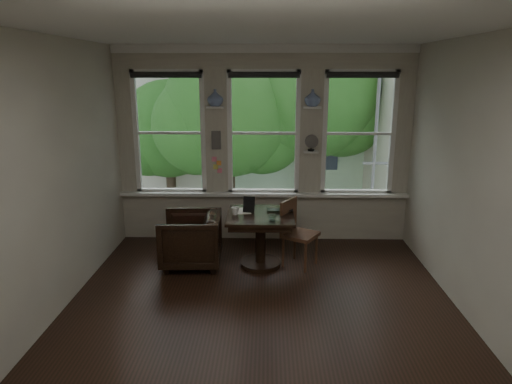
{
  "coord_description": "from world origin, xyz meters",
  "views": [
    {
      "loc": [
        0.06,
        -4.76,
        2.62
      ],
      "look_at": [
        -0.08,
        0.9,
        1.12
      ],
      "focal_mm": 32.0,
      "sensor_mm": 36.0,
      "label": 1
    }
  ],
  "objects_px": {
    "table": "(261,240)",
    "laptop": "(280,211)",
    "mug": "(235,211)",
    "side_chair_right": "(300,234)",
    "armchair_left": "(191,240)"
  },
  "relations": [
    {
      "from": "table",
      "to": "laptop",
      "type": "height_order",
      "value": "laptop"
    },
    {
      "from": "laptop",
      "to": "mug",
      "type": "relative_size",
      "value": 3.28
    },
    {
      "from": "table",
      "to": "side_chair_right",
      "type": "relative_size",
      "value": 0.98
    },
    {
      "from": "side_chair_right",
      "to": "laptop",
      "type": "distance_m",
      "value": 0.42
    },
    {
      "from": "mug",
      "to": "armchair_left",
      "type": "bearing_deg",
      "value": 178.2
    },
    {
      "from": "armchair_left",
      "to": "laptop",
      "type": "xyz_separation_m",
      "value": [
        1.23,
        0.09,
        0.39
      ]
    },
    {
      "from": "mug",
      "to": "table",
      "type": "bearing_deg",
      "value": 4.4
    },
    {
      "from": "armchair_left",
      "to": "mug",
      "type": "distance_m",
      "value": 0.76
    },
    {
      "from": "armchair_left",
      "to": "laptop",
      "type": "distance_m",
      "value": 1.3
    },
    {
      "from": "laptop",
      "to": "table",
      "type": "bearing_deg",
      "value": -161.38
    },
    {
      "from": "table",
      "to": "mug",
      "type": "bearing_deg",
      "value": -175.6
    },
    {
      "from": "side_chair_right",
      "to": "laptop",
      "type": "xyz_separation_m",
      "value": [
        -0.28,
        0.07,
        0.3
      ]
    },
    {
      "from": "table",
      "to": "armchair_left",
      "type": "relative_size",
      "value": 1.1
    },
    {
      "from": "table",
      "to": "armchair_left",
      "type": "height_order",
      "value": "table"
    },
    {
      "from": "table",
      "to": "armchair_left",
      "type": "bearing_deg",
      "value": -179.6
    }
  ]
}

